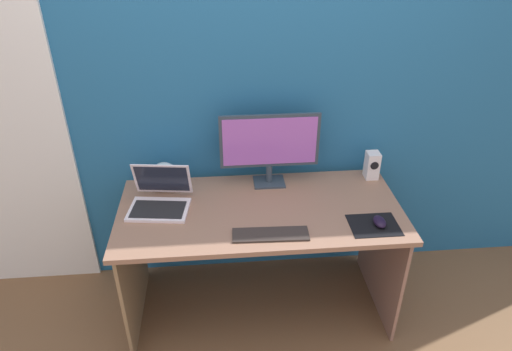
% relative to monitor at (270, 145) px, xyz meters
% --- Properties ---
extents(ground_plane, '(8.00, 8.00, 0.00)m').
position_rel_monitor_xyz_m(ground_plane, '(-0.08, -0.25, -0.98)').
color(ground_plane, brown).
extents(wall_back, '(6.00, 0.04, 2.50)m').
position_rel_monitor_xyz_m(wall_back, '(-0.08, 0.17, 0.27)').
color(wall_back, '#226090').
rests_on(wall_back, ground_plane).
extents(desk, '(1.52, 0.71, 0.73)m').
position_rel_monitor_xyz_m(desk, '(-0.08, -0.25, -0.39)').
color(desk, '#906751').
rests_on(desk, ground_plane).
extents(monitor, '(0.56, 0.14, 0.43)m').
position_rel_monitor_xyz_m(monitor, '(0.00, 0.00, 0.00)').
color(monitor, '#303D49').
rests_on(monitor, desk).
extents(speaker_right, '(0.07, 0.08, 0.16)m').
position_rel_monitor_xyz_m(speaker_right, '(0.61, 0.01, -0.17)').
color(speaker_right, white).
rests_on(speaker_right, desk).
extents(laptop, '(0.35, 0.32, 0.22)m').
position_rel_monitor_xyz_m(laptop, '(-0.61, -0.19, -0.20)').
color(laptop, white).
rests_on(laptop, desk).
extents(fishbowl, '(0.16, 0.16, 0.16)m').
position_rel_monitor_xyz_m(fishbowl, '(-0.60, 0.01, -0.17)').
color(fishbowl, silver).
rests_on(fishbowl, desk).
extents(keyboard_external, '(0.38, 0.13, 0.01)m').
position_rel_monitor_xyz_m(keyboard_external, '(-0.05, -0.49, -0.24)').
color(keyboard_external, '#302723').
rests_on(keyboard_external, desk).
extents(mousepad, '(0.25, 0.20, 0.00)m').
position_rel_monitor_xyz_m(mousepad, '(0.49, -0.46, -0.25)').
color(mousepad, black).
rests_on(mousepad, desk).
extents(mouse, '(0.06, 0.10, 0.04)m').
position_rel_monitor_xyz_m(mouse, '(0.51, -0.46, -0.23)').
color(mouse, black).
rests_on(mouse, mousepad).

